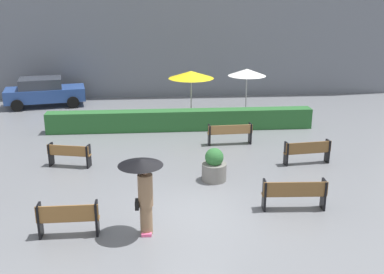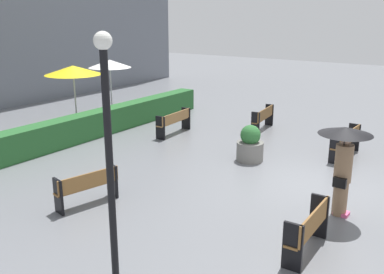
# 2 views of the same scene
# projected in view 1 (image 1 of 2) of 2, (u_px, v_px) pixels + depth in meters

# --- Properties ---
(ground_plane) EXTENTS (60.00, 60.00, 0.00)m
(ground_plane) POSITION_uv_depth(u_px,v_px,m) (190.00, 215.00, 12.78)
(ground_plane) COLOR slate
(bench_back_row) EXTENTS (1.85, 0.46, 0.85)m
(bench_back_row) POSITION_uv_depth(u_px,v_px,m) (230.00, 132.00, 18.61)
(bench_back_row) COLOR #9E7242
(bench_back_row) RESTS_ON ground
(bench_near_right) EXTENTS (1.85, 0.47, 0.89)m
(bench_near_right) POSITION_uv_depth(u_px,v_px,m) (294.00, 193.00, 12.95)
(bench_near_right) COLOR brown
(bench_near_right) RESTS_ON ground
(bench_far_left) EXTENTS (1.57, 0.69, 0.82)m
(bench_far_left) POSITION_uv_depth(u_px,v_px,m) (69.00, 154.00, 16.23)
(bench_far_left) COLOR olive
(bench_far_left) RESTS_ON ground
(bench_far_right) EXTENTS (1.74, 0.50, 0.86)m
(bench_far_right) POSITION_uv_depth(u_px,v_px,m) (308.00, 151.00, 16.46)
(bench_far_right) COLOR brown
(bench_far_right) RESTS_ON ground
(bench_near_left) EXTENTS (1.55, 0.38, 0.90)m
(bench_near_left) POSITION_uv_depth(u_px,v_px,m) (68.00, 217.00, 11.53)
(bench_near_left) COLOR olive
(bench_near_left) RESTS_ON ground
(pedestrian_with_umbrella) EXTENTS (1.14, 1.14, 2.05)m
(pedestrian_with_umbrella) POSITION_uv_depth(u_px,v_px,m) (143.00, 183.00, 11.40)
(pedestrian_with_umbrella) COLOR #8C6B4C
(pedestrian_with_umbrella) RESTS_ON ground
(planter_pot) EXTENTS (0.82, 0.82, 1.12)m
(planter_pot) POSITION_uv_depth(u_px,v_px,m) (214.00, 167.00, 15.03)
(planter_pot) COLOR slate
(planter_pot) RESTS_ON ground
(patio_umbrella_yellow) EXTENTS (2.17, 2.17, 2.42)m
(patio_umbrella_yellow) POSITION_uv_depth(u_px,v_px,m) (191.00, 75.00, 21.68)
(patio_umbrella_yellow) COLOR silver
(patio_umbrella_yellow) RESTS_ON ground
(patio_umbrella_white) EXTENTS (1.91, 1.91, 2.35)m
(patio_umbrella_white) POSITION_uv_depth(u_px,v_px,m) (247.00, 72.00, 22.78)
(patio_umbrella_white) COLOR silver
(patio_umbrella_white) RESTS_ON ground
(hedge_strip) EXTENTS (11.99, 0.70, 0.92)m
(hedge_strip) POSITION_uv_depth(u_px,v_px,m) (181.00, 120.00, 20.64)
(hedge_strip) COLOR #28602D
(hedge_strip) RESTS_ON ground
(parked_car) EXTENTS (4.45, 2.59, 1.57)m
(parked_car) POSITION_uv_depth(u_px,v_px,m) (44.00, 92.00, 24.88)
(parked_car) COLOR #28478C
(parked_car) RESTS_ON ground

